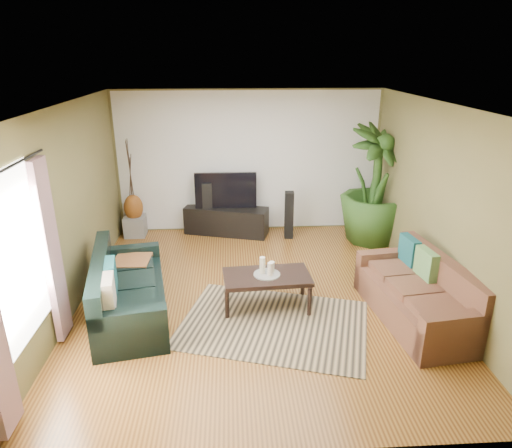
{
  "coord_description": "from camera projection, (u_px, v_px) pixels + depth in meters",
  "views": [
    {
      "loc": [
        -0.35,
        -5.79,
        3.31
      ],
      "look_at": [
        0.0,
        0.2,
        1.05
      ],
      "focal_mm": 32.0,
      "sensor_mm": 36.0,
      "label": 1
    }
  ],
  "objects": [
    {
      "name": "floor",
      "position": [
        257.0,
        297.0,
        6.59
      ],
      "size": [
        5.5,
        5.5,
        0.0
      ],
      "primitive_type": "plane",
      "color": "#946126",
      "rests_on": "ground"
    },
    {
      "name": "ceiling",
      "position": [
        257.0,
        105.0,
        5.64
      ],
      "size": [
        5.5,
        5.5,
        0.0
      ],
      "primitive_type": "plane",
      "rotation": [
        3.14,
        0.0,
        0.0
      ],
      "color": "white",
      "rests_on": "ground"
    },
    {
      "name": "wall_back",
      "position": [
        248.0,
        162.0,
        8.68
      ],
      "size": [
        5.0,
        0.0,
        5.0
      ],
      "primitive_type": "plane",
      "rotation": [
        1.57,
        0.0,
        0.0
      ],
      "color": "olive",
      "rests_on": "ground"
    },
    {
      "name": "wall_front",
      "position": [
        278.0,
        321.0,
        3.55
      ],
      "size": [
        5.0,
        0.0,
        5.0
      ],
      "primitive_type": "plane",
      "rotation": [
        -1.57,
        0.0,
        0.0
      ],
      "color": "olive",
      "rests_on": "ground"
    },
    {
      "name": "wall_left",
      "position": [
        67.0,
        212.0,
        5.98
      ],
      "size": [
        0.0,
        5.5,
        5.5
      ],
      "primitive_type": "plane",
      "rotation": [
        1.57,
        0.0,
        1.57
      ],
      "color": "olive",
      "rests_on": "ground"
    },
    {
      "name": "wall_right",
      "position": [
        438.0,
        205.0,
        6.25
      ],
      "size": [
        0.0,
        5.5,
        5.5
      ],
      "primitive_type": "plane",
      "rotation": [
        1.57,
        0.0,
        -1.57
      ],
      "color": "olive",
      "rests_on": "ground"
    },
    {
      "name": "backwall_panel",
      "position": [
        248.0,
        162.0,
        8.68
      ],
      "size": [
        4.9,
        0.0,
        4.9
      ],
      "primitive_type": "plane",
      "rotation": [
        1.57,
        0.0,
        0.0
      ],
      "color": "white",
      "rests_on": "ground"
    },
    {
      "name": "window_pane",
      "position": [
        15.0,
        261.0,
        4.47
      ],
      "size": [
        0.0,
        1.8,
        1.8
      ],
      "primitive_type": "plane",
      "rotation": [
        1.57,
        0.0,
        1.57
      ],
      "color": "white",
      "rests_on": "ground"
    },
    {
      "name": "curtain_far",
      "position": [
        51.0,
        252.0,
        5.26
      ],
      "size": [
        0.08,
        0.35,
        2.2
      ],
      "primitive_type": "cube",
      "color": "gray",
      "rests_on": "ground"
    },
    {
      "name": "curtain_rod",
      "position": [
        2.0,
        171.0,
        4.15
      ],
      "size": [
        0.03,
        1.9,
        0.03
      ],
      "primitive_type": "cylinder",
      "rotation": [
        1.57,
        0.0,
        0.0
      ],
      "color": "black",
      "rests_on": "ground"
    },
    {
      "name": "sofa_left",
      "position": [
        130.0,
        286.0,
        6.02
      ],
      "size": [
        1.24,
        2.17,
        0.85
      ],
      "primitive_type": "cube",
      "rotation": [
        0.0,
        0.0,
        1.76
      ],
      "color": "black",
      "rests_on": "floor"
    },
    {
      "name": "sofa_right",
      "position": [
        416.0,
        290.0,
        5.9
      ],
      "size": [
        1.11,
        2.03,
        0.85
      ],
      "primitive_type": "cube",
      "rotation": [
        0.0,
        0.0,
        -1.44
      ],
      "color": "brown",
      "rests_on": "floor"
    },
    {
      "name": "area_rug",
      "position": [
        274.0,
        324.0,
        5.92
      ],
      "size": [
        2.74,
        2.27,
        0.01
      ],
      "primitive_type": "cube",
      "rotation": [
        0.0,
        0.0,
        -0.29
      ],
      "color": "tan",
      "rests_on": "floor"
    },
    {
      "name": "coffee_table",
      "position": [
        267.0,
        290.0,
        6.27
      ],
      "size": [
        1.22,
        0.72,
        0.48
      ],
      "primitive_type": "cube",
      "rotation": [
        0.0,
        0.0,
        0.07
      ],
      "color": "black",
      "rests_on": "floor"
    },
    {
      "name": "candle_tray",
      "position": [
        267.0,
        274.0,
        6.19
      ],
      "size": [
        0.36,
        0.36,
        0.02
      ],
      "primitive_type": "cylinder",
      "color": "gray",
      "rests_on": "coffee_table"
    },
    {
      "name": "candle_tall",
      "position": [
        262.0,
        265.0,
        6.17
      ],
      "size": [
        0.07,
        0.07,
        0.23
      ],
      "primitive_type": "cylinder",
      "color": "white",
      "rests_on": "candle_tray"
    },
    {
      "name": "candle_mid",
      "position": [
        270.0,
        269.0,
        6.12
      ],
      "size": [
        0.07,
        0.07,
        0.18
      ],
      "primitive_type": "cylinder",
      "color": "silver",
      "rests_on": "candle_tray"
    },
    {
      "name": "candle_short",
      "position": [
        272.0,
        267.0,
        6.22
      ],
      "size": [
        0.07,
        0.07,
        0.15
      ],
      "primitive_type": "cylinder",
      "color": "#EFEAC9",
      "rests_on": "candle_tray"
    },
    {
      "name": "tv_stand",
      "position": [
        226.0,
        221.0,
        8.81
      ],
      "size": [
        1.65,
        0.89,
        0.53
      ],
      "primitive_type": "cube",
      "rotation": [
        0.0,
        0.0,
        -0.28
      ],
      "color": "black",
      "rests_on": "floor"
    },
    {
      "name": "television",
      "position": [
        226.0,
        190.0,
        8.6
      ],
      "size": [
        1.16,
        0.06,
        0.69
      ],
      "primitive_type": "cube",
      "color": "black",
      "rests_on": "tv_stand"
    },
    {
      "name": "speaker_left",
      "position": [
        208.0,
        209.0,
        8.7
      ],
      "size": [
        0.2,
        0.22,
        1.03
      ],
      "primitive_type": "cube",
      "rotation": [
        0.0,
        0.0,
        0.06
      ],
      "color": "black",
      "rests_on": "floor"
    },
    {
      "name": "speaker_right",
      "position": [
        289.0,
        215.0,
        8.55
      ],
      "size": [
        0.17,
        0.19,
        0.9
      ],
      "primitive_type": "cube",
      "rotation": [
        0.0,
        0.0,
        -0.06
      ],
      "color": "black",
      "rests_on": "floor"
    },
    {
      "name": "potted_plant",
      "position": [
        375.0,
        185.0,
        8.2
      ],
      "size": [
        1.68,
        1.68,
        2.14
      ],
      "primitive_type": "imported",
      "rotation": [
        0.0,
        0.0,
        0.66
      ],
      "color": "#284E1A",
      "rests_on": "floor"
    },
    {
      "name": "plant_pot",
      "position": [
        370.0,
        232.0,
        8.53
      ],
      "size": [
        0.4,
        0.4,
        0.31
      ],
      "primitive_type": "cylinder",
      "color": "black",
      "rests_on": "floor"
    },
    {
      "name": "pedestal",
      "position": [
        135.0,
        226.0,
        8.74
      ],
      "size": [
        0.39,
        0.39,
        0.39
      ],
      "primitive_type": "cube",
      "rotation": [
        0.0,
        0.0,
        0.01
      ],
      "color": "gray",
      "rests_on": "floor"
    },
    {
      "name": "vase",
      "position": [
        134.0,
        208.0,
        8.61
      ],
      "size": [
        0.35,
        0.35,
        0.5
      ],
      "primitive_type": "ellipsoid",
      "color": "brown",
      "rests_on": "pedestal"
    },
    {
      "name": "side_table",
      "position": [
        134.0,
        276.0,
        6.62
      ],
      "size": [
        0.52,
        0.52,
        0.54
      ],
      "primitive_type": "cube",
      "rotation": [
        0.0,
        0.0,
        -0.03
      ],
      "color": "brown",
      "rests_on": "floor"
    }
  ]
}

